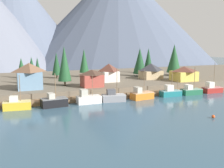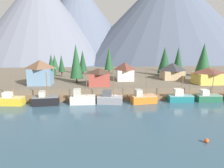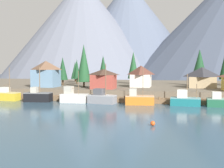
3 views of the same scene
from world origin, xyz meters
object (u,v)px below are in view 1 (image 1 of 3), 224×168
Objects in this scene: house_red at (92,78)px; conifer_back_left at (148,59)px; fishing_boat_yellow at (17,104)px; fishing_boat_teal at (170,92)px; house_tan at (151,71)px; house_white at (109,72)px; conifer_back_right at (64,64)px; house_yellow at (184,73)px; conifer_centre at (174,58)px; house_blue at (29,76)px; conifer_mid_left at (56,64)px; fishing_boat_grey at (113,97)px; fishing_boat_black at (54,102)px; channel_buoy at (213,117)px; fishing_boat_green at (191,91)px; conifer_far_left at (140,61)px; conifer_far_right at (84,61)px; conifer_near_left at (32,68)px; fishing_boat_white at (88,98)px; fishing_boat_red at (212,89)px; fishing_boat_orange at (142,95)px; conifer_near_right at (37,67)px; conifer_mid_right at (21,66)px.

conifer_back_left is (34.51, 26.44, 3.69)m from house_red.
fishing_boat_yellow is 1.20× the size of fishing_boat_teal.
house_white reaches higher than house_tan.
fishing_boat_yellow is 0.67× the size of conifer_back_right.
conifer_centre is (5.71, 14.28, 4.43)m from house_yellow.
house_white is at bearing 12.94° from house_blue.
conifer_mid_left is 47.25m from conifer_centre.
fishing_boat_grey is at bearing -138.64° from house_tan.
fishing_boat_black is 11.88× the size of channel_buoy.
conifer_far_left is at bearing 96.74° from fishing_boat_green.
conifer_far_right is (-24.09, 34.92, 7.73)m from fishing_boat_green.
fishing_boat_black is 1.10× the size of house_tan.
conifer_centre is at bearing 3.14° from conifer_near_left.
fishing_boat_white is 0.60× the size of conifer_back_right.
fishing_boat_yellow is 17.55m from fishing_boat_white.
fishing_boat_red is at bearing 9.97° from fishing_boat_grey.
conifer_near_left reaches higher than fishing_boat_red.
house_blue reaches higher than fishing_boat_red.
conifer_far_left is (4.89, 28.97, 7.39)m from fishing_boat_teal.
fishing_boat_orange is 0.73× the size of conifer_far_left.
fishing_boat_black reaches higher than fishing_boat_teal.
conifer_near_left is at bearing -163.87° from conifer_back_left.
conifer_far_left reaches higher than conifer_mid_left.
conifer_mid_left reaches higher than house_yellow.
conifer_near_right is (-22.94, 9.26, 1.89)m from house_white.
conifer_near_left is at bearing 91.57° from fishing_boat_black.
fishing_boat_grey reaches higher than house_tan.
channel_buoy is (-9.80, -51.92, -8.28)m from conifer_far_left.
conifer_back_right reaches higher than fishing_boat_red.
house_tan is 0.68× the size of conifer_back_left.
conifer_near_left is (-27.50, 22.98, 6.52)m from fishing_boat_orange.
conifer_far_right is at bearing 58.38° from fishing_boat_yellow.
fishing_boat_black is 0.85× the size of conifer_mid_left.
house_red is (-20.93, 10.82, 3.94)m from fishing_boat_teal.
fishing_boat_green is 1.05× the size of house_yellow.
conifer_mid_right reaches higher than house_red.
channel_buoy is (11.67, -57.82, -8.51)m from conifer_far_right.
conifer_near_right is (-9.54, 28.90, 6.25)m from fishing_boat_white.
fishing_boat_teal is at bearing -179.11° from fishing_boat_red.
fishing_boat_orange is (24.44, -0.05, -0.07)m from fishing_boat_black.
conifer_back_left is at bearing 63.24° from house_tan.
house_white is 16.98m from conifer_back_right.
fishing_boat_teal is at bearing -58.56° from house_white.
house_yellow is 1.20× the size of house_white.
conifer_back_right is at bearing 120.84° from channel_buoy.
house_blue is at bearing 78.53° from fishing_boat_yellow.
fishing_boat_black is 36.74m from conifer_mid_left.
fishing_boat_teal is at bearing -0.44° from fishing_boat_white.
fishing_boat_teal is at bearing -5.35° from fishing_boat_black.
house_blue is at bearing -104.15° from conifer_near_right.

